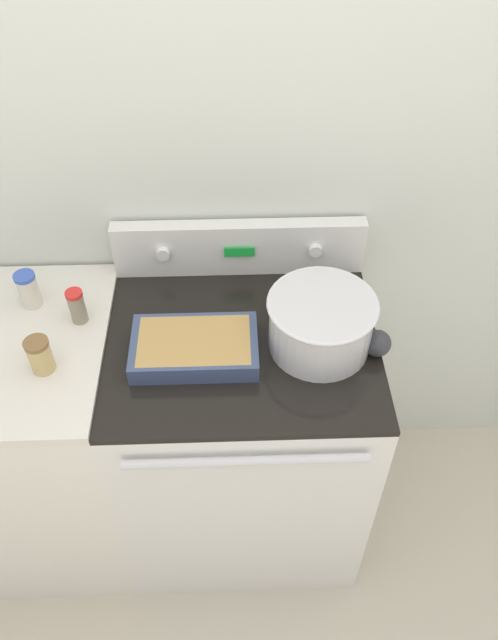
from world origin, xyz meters
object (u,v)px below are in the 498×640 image
mixing_bowl (321,321)px  spice_jar_red_cap (77,306)px  spice_jar_blue_cap (28,289)px  spice_jar_brown_cap (40,355)px  casserole_dish (195,346)px  ladle (376,341)px

mixing_bowl → spice_jar_red_cap: 0.67m
mixing_bowl → spice_jar_blue_cap: bearing=167.8°
spice_jar_brown_cap → mixing_bowl: bearing=5.6°
spice_jar_blue_cap → mixing_bowl: bearing=-12.2°
casserole_dish → spice_jar_brown_cap: spice_jar_brown_cap is taller
casserole_dish → spice_jar_red_cap: bearing=158.1°
ladle → spice_jar_brown_cap: bearing=-176.9°
casserole_dish → ladle: ladle is taller
mixing_bowl → spice_jar_blue_cap: mixing_bowl is taller
ladle → spice_jar_red_cap: spice_jar_red_cap is taller
spice_jar_brown_cap → spice_jar_blue_cap: spice_jar_blue_cap is taller
spice_jar_blue_cap → spice_jar_red_cap: bearing=-25.4°
casserole_dish → ladle: size_ratio=1.24×
spice_jar_red_cap → spice_jar_brown_cap: (-0.07, -0.18, -0.00)m
casserole_dish → ladle: (0.49, 0.00, 0.00)m
mixing_bowl → ladle: mixing_bowl is taller
ladle → spice_jar_blue_cap: spice_jar_blue_cap is taller
casserole_dish → spice_jar_brown_cap: 0.40m
ladle → spice_jar_blue_cap: size_ratio=2.45×
spice_jar_brown_cap → ladle: bearing=3.1°
casserole_dish → spice_jar_brown_cap: size_ratio=3.31×
spice_jar_brown_cap → spice_jar_blue_cap: bearing=108.2°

